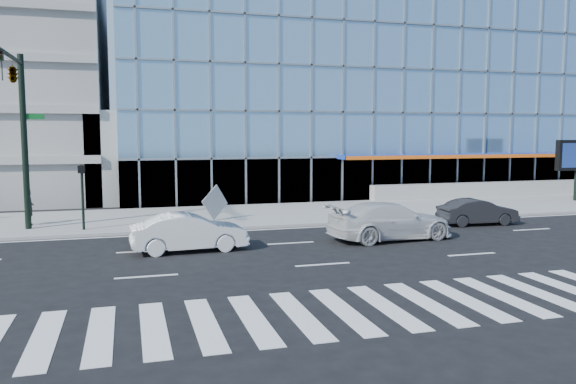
% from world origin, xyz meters
% --- Properties ---
extents(ground, '(160.00, 160.00, 0.00)m').
position_xyz_m(ground, '(0.00, 0.00, 0.00)').
color(ground, black).
rests_on(ground, ground).
extents(sidewalk, '(120.00, 8.00, 0.15)m').
position_xyz_m(sidewalk, '(0.00, 8.00, 0.07)').
color(sidewalk, gray).
rests_on(sidewalk, ground).
extents(theatre_building, '(42.00, 26.00, 15.00)m').
position_xyz_m(theatre_building, '(14.00, 26.00, 7.50)').
color(theatre_building, '#78A6C9').
rests_on(theatre_building, ground).
extents(ramp_block, '(6.00, 8.00, 6.00)m').
position_xyz_m(ramp_block, '(-6.00, 18.00, 3.00)').
color(ramp_block, gray).
rests_on(ramp_block, ground).
extents(retaining_wall, '(30.00, 0.80, 1.00)m').
position_xyz_m(retaining_wall, '(24.00, 11.60, 0.65)').
color(retaining_wall, gray).
rests_on(retaining_wall, sidewalk).
extents(traffic_signal, '(1.14, 5.74, 8.00)m').
position_xyz_m(traffic_signal, '(-11.00, 4.57, 6.16)').
color(traffic_signal, black).
rests_on(traffic_signal, sidewalk).
extents(ped_signal_post, '(0.30, 0.33, 3.00)m').
position_xyz_m(ped_signal_post, '(-8.50, 4.94, 2.14)').
color(ped_signal_post, black).
rests_on(ped_signal_post, sidewalk).
extents(white_suv, '(5.74, 2.73, 1.61)m').
position_xyz_m(white_suv, '(4.38, -0.36, 0.81)').
color(white_suv, silver).
rests_on(white_suv, ground).
extents(white_sedan, '(4.56, 1.80, 1.47)m').
position_xyz_m(white_sedan, '(-4.24, -0.39, 0.74)').
color(white_sedan, silver).
rests_on(white_sedan, ground).
extents(dark_sedan, '(4.02, 1.61, 1.30)m').
position_xyz_m(dark_sedan, '(10.38, 2.00, 0.65)').
color(dark_sedan, black).
rests_on(dark_sedan, ground).
extents(pedestrian, '(0.52, 0.70, 1.75)m').
position_xyz_m(pedestrian, '(-11.10, 7.10, 1.03)').
color(pedestrian, black).
rests_on(pedestrian, sidewalk).
extents(tilted_panel, '(1.50, 1.12, 1.82)m').
position_xyz_m(tilted_panel, '(-2.23, 6.16, 1.06)').
color(tilted_panel, '#A1A1A1').
rests_on(tilted_panel, sidewalk).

